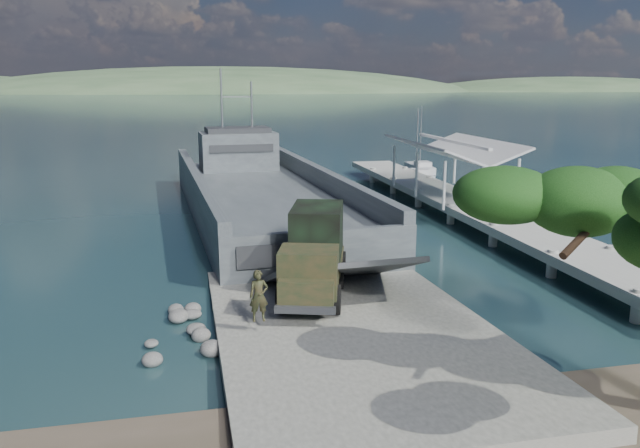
% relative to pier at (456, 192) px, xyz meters
% --- Properties ---
extents(ground, '(1400.00, 1400.00, 0.00)m').
position_rel_pier_xyz_m(ground, '(-13.00, -18.77, -1.60)').
color(ground, '#1B3940').
rests_on(ground, ground).
extents(boat_ramp, '(10.00, 18.00, 0.50)m').
position_rel_pier_xyz_m(boat_ramp, '(-13.00, -19.77, -1.35)').
color(boat_ramp, '#65665D').
rests_on(boat_ramp, ground).
extents(shoreline_rocks, '(3.20, 5.60, 0.90)m').
position_rel_pier_xyz_m(shoreline_rocks, '(-19.20, -18.27, -1.60)').
color(shoreline_rocks, '#4D4D4B').
rests_on(shoreline_rocks, ground).
extents(distant_headlands, '(1000.00, 240.00, 48.00)m').
position_rel_pier_xyz_m(distant_headlands, '(37.00, 541.23, -1.60)').
color(distant_headlands, '#385434').
rests_on(distant_headlands, ground).
extents(pier, '(6.40, 44.00, 6.10)m').
position_rel_pier_xyz_m(pier, '(0.00, 0.00, 0.00)').
color(pier, '#9FA197').
rests_on(pier, ground).
extents(landing_craft, '(11.58, 38.42, 11.28)m').
position_rel_pier_xyz_m(landing_craft, '(-13.66, 2.87, -0.68)').
color(landing_craft, '#3D4448').
rests_on(landing_craft, ground).
extents(military_truck, '(4.29, 7.80, 3.47)m').
position_rel_pier_xyz_m(military_truck, '(-13.61, -15.76, 0.63)').
color(military_truck, black).
rests_on(military_truck, boat_ramp).
extents(soldier, '(0.69, 0.46, 1.89)m').
position_rel_pier_xyz_m(soldier, '(-16.47, -19.67, -0.16)').
color(soldier, black).
rests_on(soldier, boat_ramp).
extents(sailboat_near, '(1.84, 5.85, 7.07)m').
position_rel_pier_xyz_m(sailboat_near, '(3.00, 15.74, -1.22)').
color(sailboat_near, beige).
rests_on(sailboat_near, ground).
extents(sailboat_far, '(2.03, 5.86, 7.02)m').
position_rel_pier_xyz_m(sailboat_far, '(5.41, 21.08, -1.23)').
color(sailboat_far, beige).
rests_on(sailboat_far, ground).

